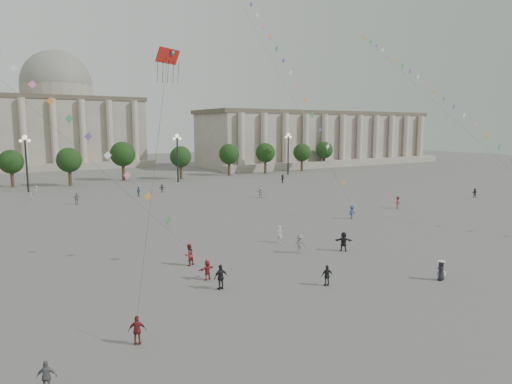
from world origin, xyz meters
TOP-DOWN VIEW (x-y plane):
  - ground at (0.00, 0.00)m, footprint 360.00×360.00m
  - hall_east at (75.00, 93.89)m, footprint 84.00×26.22m
  - hall_central at (0.00, 129.22)m, footprint 48.30×34.30m
  - tree_row at (0.00, 78.00)m, footprint 137.12×5.12m
  - lamp_post_mid_west at (-15.00, 70.00)m, footprint 2.00×0.90m
  - lamp_post_mid_east at (15.00, 70.00)m, footprint 2.00×0.90m
  - lamp_post_far_east at (45.00, 70.00)m, footprint 2.00×0.90m
  - person_crowd_0 at (1.01, 53.79)m, footprint 1.03×1.00m
  - person_crowd_3 at (7.19, 7.85)m, footprint 1.79×1.49m
  - person_crowd_4 at (-14.17, 64.75)m, footprint 1.24×1.63m
  - person_crowd_6 at (3.00, 9.45)m, footprint 1.31×0.94m
  - person_crowd_7 at (18.51, 41.11)m, footprint 1.76×1.16m
  - person_crowd_8 at (30.42, 21.39)m, footprint 1.39×1.12m
  - person_crowd_9 at (34.10, 56.83)m, footprint 1.68×1.40m
  - person_crowd_10 at (-15.69, 57.34)m, footprint 0.38×0.57m
  - person_crowd_12 at (6.33, 56.39)m, footprint 1.42×1.22m
  - person_crowd_13 at (3.72, 13.90)m, footprint 0.65×0.78m
  - person_crowd_15 at (50.20, 21.84)m, footprint 0.92×0.98m
  - person_crowd_16 at (-9.96, 50.40)m, footprint 1.11×0.51m
  - tourist_0 at (-16.04, -0.75)m, footprint 1.07×0.79m
  - tourist_1 at (-0.71, 1.05)m, footprint 1.02×0.63m
  - tourist_2 at (-7.92, 7.17)m, footprint 1.57×0.80m
  - tourist_3 at (-21.01, -3.17)m, footprint 0.98×0.68m
  - tourist_4 at (-8.01, 4.66)m, footprint 1.16×0.56m
  - kite_flyer_0 at (-7.65, 11.46)m, footprint 1.15×1.03m
  - kite_flyer_1 at (19.07, 19.21)m, footprint 1.24×0.83m
  - hat_person at (7.88, -2.72)m, footprint 0.85×0.62m
  - dragon_kite at (-10.73, 7.36)m, footprint 3.78×4.86m
  - kite_train_mid at (15.62, 38.43)m, footprint 7.17×35.95m
  - kite_train_east at (36.86, 21.64)m, footprint 14.29×45.19m

SIDE VIEW (x-z plane):
  - ground at x=0.00m, z-range 0.00..0.00m
  - tourist_3 at x=-21.01m, z-range 0.00..1.54m
  - person_crowd_12 at x=6.33m, z-range 0.00..1.55m
  - person_crowd_10 at x=-15.69m, z-range 0.00..1.55m
  - person_crowd_15 at x=50.20m, z-range 0.00..1.60m
  - tourist_2 at x=-7.92m, z-range 0.00..1.62m
  - tourist_1 at x=-0.71m, z-range 0.00..1.63m
  - tourist_0 at x=-16.04m, z-range 0.00..1.68m
  - hat_person at x=7.88m, z-range 0.01..1.70m
  - person_crowd_4 at x=-14.17m, z-range 0.00..1.71m
  - person_crowd_0 at x=1.01m, z-range 0.00..1.73m
  - kite_flyer_1 at x=19.07m, z-range 0.00..1.80m
  - person_crowd_9 at x=34.10m, z-range 0.00..1.81m
  - person_crowd_7 at x=18.51m, z-range 0.00..1.82m
  - person_crowd_13 at x=3.72m, z-range 0.00..1.82m
  - person_crowd_6 at x=3.00m, z-range 0.00..1.84m
  - person_crowd_16 at x=-9.96m, z-range 0.00..1.86m
  - person_crowd_8 at x=30.42m, z-range 0.00..1.88m
  - tourist_4 at x=-8.01m, z-range 0.00..1.91m
  - person_crowd_3 at x=7.19m, z-range 0.00..1.92m
  - kite_flyer_0 at x=-7.65m, z-range 0.00..1.94m
  - tree_row at x=0.00m, z-range 1.39..9.39m
  - lamp_post_mid_west at x=-15.00m, z-range 2.03..12.68m
  - lamp_post_mid_east at x=15.00m, z-range 2.03..12.68m
  - lamp_post_far_east at x=45.00m, z-range 2.03..12.68m
  - hall_east at x=75.00m, z-range -0.17..17.03m
  - hall_central at x=0.00m, z-range -3.52..31.98m
  - dragon_kite at x=-10.73m, z-range 7.16..25.57m
  - kite_train_east at x=36.86m, z-range -10.88..46.15m
  - kite_train_mid at x=15.62m, z-range -2.03..60.72m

